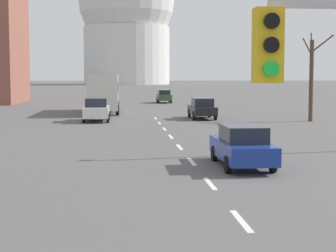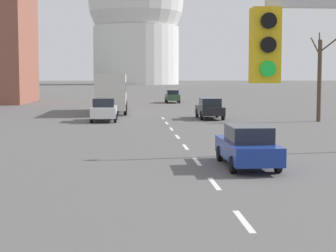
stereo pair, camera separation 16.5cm
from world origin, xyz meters
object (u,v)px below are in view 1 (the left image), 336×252
sedan_mid_centre (164,96)px  sedan_near_left (202,108)px  city_bus (104,90)px  sedan_far_left (96,110)px  sedan_near_right (242,146)px

sedan_mid_centre → sedan_near_left: bearing=-88.0°
sedan_near_left → city_bus: (-7.78, 7.74, 1.22)m
sedan_far_left → city_bus: size_ratio=0.40×
sedan_near_right → sedan_near_left: bearing=85.3°
sedan_near_right → sedan_mid_centre: (0.98, 49.38, 0.06)m
sedan_far_left → city_bus: bearing=88.2°
sedan_near_left → sedan_mid_centre: sedan_near_left is taller
sedan_far_left → city_bus: city_bus is taller
sedan_near_right → city_bus: 31.37m
sedan_near_right → sedan_far_left: bearing=106.2°
sedan_mid_centre → sedan_far_left: bearing=-104.3°
sedan_far_left → city_bus: 9.62m
city_bus → sedan_mid_centre: bearing=69.7°
sedan_far_left → sedan_near_left: bearing=12.6°
sedan_mid_centre → sedan_far_left: (-7.16, -28.14, 0.03)m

